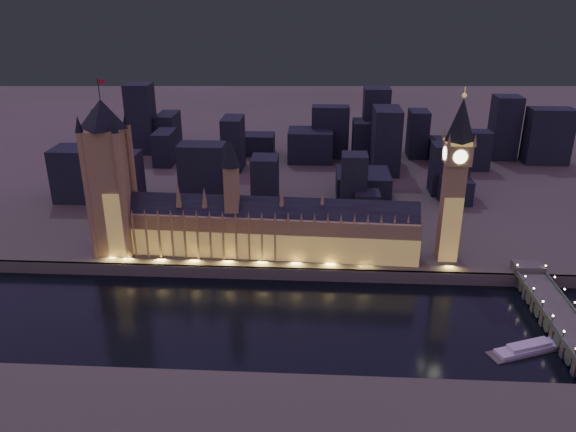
# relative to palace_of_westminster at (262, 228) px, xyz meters

# --- Properties ---
(ground_plane) EXTENTS (2000.00, 2000.00, 0.00)m
(ground_plane) POSITION_rel_palace_of_westminster_xyz_m (12.36, -61.75, -26.37)
(ground_plane) COLOR black
(ground_plane) RESTS_ON ground
(north_bank) EXTENTS (2000.00, 960.00, 8.00)m
(north_bank) POSITION_rel_palace_of_westminster_xyz_m (12.36, 458.25, -22.37)
(north_bank) COLOR #3E4330
(north_bank) RESTS_ON ground
(embankment_wall) EXTENTS (2000.00, 2.50, 8.00)m
(embankment_wall) POSITION_rel_palace_of_westminster_xyz_m (12.36, -20.75, -22.37)
(embankment_wall) COLOR #455140
(embankment_wall) RESTS_ON ground
(palace_of_westminster) EXTENTS (202.00, 28.71, 78.00)m
(palace_of_westminster) POSITION_rel_palace_of_westminster_xyz_m (0.00, 0.00, 0.00)
(palace_of_westminster) COLOR #9F7A4F
(palace_of_westminster) RESTS_ON north_bank
(victoria_tower) EXTENTS (31.68, 31.68, 113.37)m
(victoria_tower) POSITION_rel_palace_of_westminster_xyz_m (-97.64, 0.16, 37.72)
(victoria_tower) COLOR #9F7A4F
(victoria_tower) RESTS_ON north_bank
(elizabeth_tower) EXTENTS (18.00, 18.00, 110.79)m
(elizabeth_tower) POSITION_rel_palace_of_westminster_xyz_m (120.36, 0.17, 43.44)
(elizabeth_tower) COLOR #9F7A4F
(elizabeth_tower) RESTS_ON north_bank
(westminster_bridge) EXTENTS (17.95, 113.00, 15.90)m
(westminster_bridge) POSITION_rel_palace_of_westminster_xyz_m (167.50, -65.21, -20.38)
(westminster_bridge) COLOR #455140
(westminster_bridge) RESTS_ON ground
(river_boat) EXTENTS (45.32, 25.89, 4.50)m
(river_boat) POSITION_rel_palace_of_westminster_xyz_m (145.41, -88.88, -24.81)
(river_boat) COLOR #455140
(river_boat) RESTS_ON ground
(city_backdrop) EXTENTS (472.78, 215.63, 72.34)m
(city_backdrop) POSITION_rel_palace_of_westminster_xyz_m (48.93, 184.85, 4.44)
(city_backdrop) COLOR black
(city_backdrop) RESTS_ON north_bank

